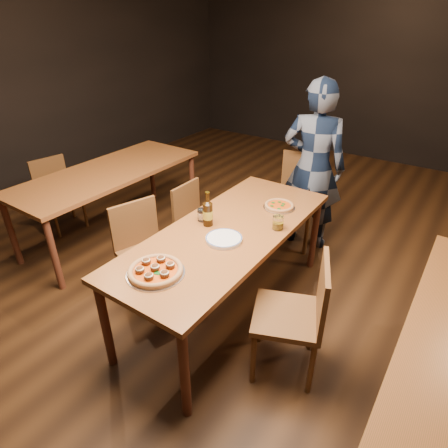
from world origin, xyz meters
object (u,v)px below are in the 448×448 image
Objects in this scene: chair_main_sw at (202,225)px; chair_nbr_left at (60,194)px; table_main at (228,238)px; diner at (313,167)px; plate_stack at (224,239)px; chair_end at (295,200)px; water_glass at (202,215)px; chair_main_nw at (148,254)px; pizza_meatball at (155,270)px; beer_bottle at (208,214)px; chair_main_e at (287,315)px; pizza_margherita at (279,206)px; amber_glass at (278,223)px; table_left at (108,177)px.

chair_main_sw is 1.00× the size of chair_nbr_left.
diner is at bearing 85.83° from table_main.
table_main is at bearing 113.99° from plate_stack.
chair_end is 10.05× the size of water_glass.
chair_main_nw is 0.78m from pizza_meatball.
pizza_meatball is at bearing -99.20° from chair_nbr_left.
chair_main_nw is (-0.61, -0.26, -0.24)m from table_main.
chair_end is 2.57m from chair_nbr_left.
plate_stack is (0.08, -1.41, 0.28)m from chair_end.
chair_end is at bearing 83.66° from beer_bottle.
diner reaches higher than chair_main_sw.
chair_main_e is (1.26, -0.01, 0.02)m from chair_main_nw.
diner is (0.68, 0.93, 0.43)m from chair_main_sw.
chair_nbr_left is 0.49× the size of diner.
chair_main_nw is 0.65m from beer_bottle.
diner is (-0.05, 0.80, 0.08)m from pizza_margherita.
pizza_meatball is at bearing -99.51° from pizza_margherita.
water_glass is at bearing 63.90° from diner.
chair_main_e is at bearing -54.93° from amber_glass.
chair_end is 1.44m from plate_stack.
chair_end reaches higher than table_main.
chair_main_sw is 3.16× the size of pizza_margherita.
table_main is 20.78× the size of water_glass.
plate_stack is at bearing -125.18° from chair_main_e.
chair_main_sw reaches higher than table_main.
chair_main_sw and chair_nbr_left have the same top height.
chair_nbr_left is 2.51m from pizza_margherita.
chair_end is 1.17× the size of chair_nbr_left.
amber_glass is 1.14m from diner.
chair_main_nw reaches higher than water_glass.
pizza_margherita is (1.85, 0.24, 0.09)m from table_left.
pizza_margherita is 0.36m from amber_glass.
chair_end is 1.99m from pizza_meatball.
plate_stack reaches higher than table_left.
chair_main_nw is 1.07× the size of chair_nbr_left.
water_glass is at bearing 156.77° from beer_bottle.
pizza_meatball is at bearing -81.57° from beer_bottle.
chair_end is at bearing -52.31° from chair_nbr_left.
water_glass reaches higher than table_main.
pizza_margherita reaches higher than table_main.
pizza_meatball is 2.05m from diner.
table_main is 2.31m from chair_nbr_left.
chair_main_e is 2.96m from chair_nbr_left.
pizza_margherita is (0.73, 0.13, 0.36)m from chair_main_sw.
beer_bottle is at bearing 67.34° from diner.
diner reaches higher than chair_main_nw.
chair_main_nw reaches higher than table_left.
chair_end reaches higher than pizza_margherita.
chair_main_e reaches higher than pizza_margherita.
table_left is 7.46× the size of beer_bottle.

